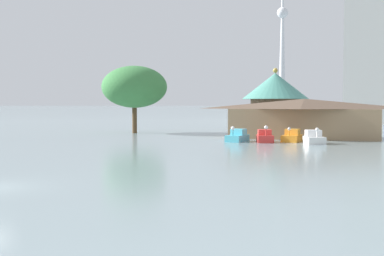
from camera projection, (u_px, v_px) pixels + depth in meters
The scene contains 8 objects.
pedal_boat_cyan at pixel (237, 137), 54.57m from camera, with size 2.15×3.17×1.64m.
pedal_boat_red at pixel (265, 137), 53.71m from camera, with size 2.21×3.07×1.77m.
pedal_boat_orange at pixel (292, 137), 54.33m from camera, with size 1.99×3.13×1.55m.
pedal_boat_white at pixel (314, 138), 51.57m from camera, with size 2.45×3.19×1.65m.
boathouse at pixel (304, 118), 60.08m from camera, with size 17.74×7.74×4.52m.
green_roof_pavilion at pixel (275, 98), 75.52m from camera, with size 9.57×9.57×9.08m.
shoreline_tree_tall_left at pixel (134, 87), 70.30m from camera, with size 8.78×8.78×9.04m.
distant_broadcast_tower at pixel (282, 25), 333.48m from camera, with size 7.03×7.03×134.14m.
Camera 1 is at (16.17, -20.50, 3.95)m, focal length 49.02 mm.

